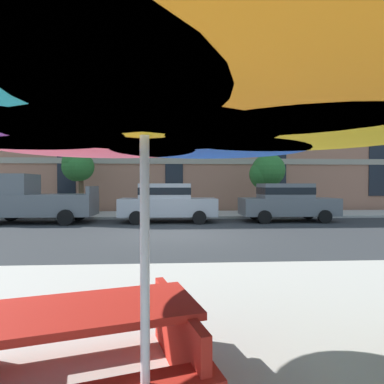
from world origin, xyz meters
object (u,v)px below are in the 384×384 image
Objects in this scene: street_tree_left at (78,166)px; picnic_table at (81,344)px; patio_umbrella at (144,105)px; sedan_silver at (167,202)px; pickup_gray at (31,200)px; street_tree_middle at (266,173)px; sedan_gray at (287,201)px.

street_tree_left reaches higher than picnic_table.
sedan_silver is at bearing 90.39° from patio_umbrella.
pickup_gray is 1.37× the size of street_tree_left.
street_tree_middle is at bearing 28.31° from sedan_silver.
street_tree_middle is (-0.13, 2.95, 1.46)m from sedan_gray.
street_tree_middle is at bearing 70.98° from patio_umbrella.
street_tree_middle reaches higher than sedan_gray.
sedan_gray is 1.18× the size of patio_umbrella.
street_tree_middle reaches higher than pickup_gray.
sedan_silver is 12.76m from patio_umbrella.
pickup_gray is 1.36× the size of patio_umbrella.
street_tree_middle is at bearing 68.58° from picnic_table.
street_tree_middle is 0.93× the size of patio_umbrella.
pickup_gray reaches higher than sedan_gray.
pickup_gray is at bearing -108.15° from street_tree_left.
picnic_table is (-5.94, -15.14, -1.92)m from street_tree_middle.
street_tree_left is 1.07× the size of street_tree_middle.
pickup_gray reaches higher than sedan_silver.
pickup_gray is at bearing 180.00° from sedan_silver.
patio_umbrella is (-5.53, -12.70, 1.27)m from sedan_gray.
street_tree_left is at bearing 146.45° from sedan_silver.
sedan_gray is at bearing -87.44° from street_tree_middle.
sedan_silver is 5.61m from sedan_gray.
pickup_gray is 1.16× the size of sedan_silver.
patio_umbrella is (5.07, -16.01, -0.55)m from street_tree_left.
sedan_silver is 12.21m from picnic_table.
street_tree_left reaches higher than sedan_gray.
pickup_gray is 1.47× the size of street_tree_middle.
pickup_gray is 1.16× the size of sedan_gray.
picnic_table is at bearing 136.80° from patio_umbrella.
sedan_gray is 13.91m from patio_umbrella.
street_tree_left is 0.99× the size of patio_umbrella.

